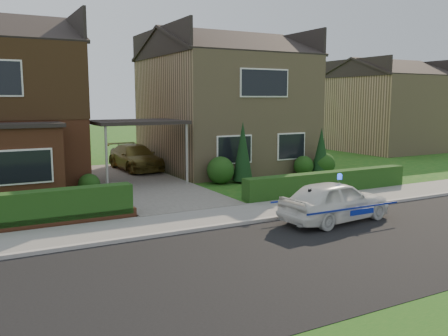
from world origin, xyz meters
TOP-DOWN VIEW (x-y plane):
  - ground at (0.00, 0.00)m, footprint 120.00×120.00m
  - road at (0.00, 0.00)m, footprint 60.00×6.00m
  - kerb at (0.00, 3.05)m, footprint 60.00×0.16m
  - sidewalk at (0.00, 4.10)m, footprint 60.00×2.00m
  - driveway at (0.00, 11.00)m, footprint 3.80×12.00m
  - house_right at (5.80, 13.99)m, footprint 7.50×8.06m
  - carport_link at (0.00, 10.95)m, footprint 3.80×3.00m
  - hedge_right at (5.80, 5.35)m, footprint 7.50×0.55m
  - shrub_left_mid at (-4.00, 9.30)m, footprint 1.32×1.32m
  - shrub_left_near at (-2.40, 9.60)m, footprint 0.84×0.84m
  - shrub_right_near at (3.20, 9.40)m, footprint 1.20×1.20m
  - shrub_right_mid at (7.80, 9.50)m, footprint 0.96×0.96m
  - shrub_right_far at (8.80, 9.20)m, footprint 1.08×1.08m
  - conifer_a at (4.20, 9.20)m, footprint 0.90×0.90m
  - conifer_b at (8.60, 9.20)m, footprint 0.90×0.90m
  - neighbour_right at (20.00, 16.00)m, footprint 6.50×7.00m
  - police_car at (3.22, 2.08)m, footprint 3.38×3.81m
  - driveway_car at (1.00, 14.50)m, footprint 1.98×4.41m

SIDE VIEW (x-z plane):
  - ground at x=0.00m, z-range 0.00..0.00m
  - road at x=0.00m, z-range -0.01..0.01m
  - hedge_right at x=5.80m, z-range -0.40..0.40m
  - sidewalk at x=0.00m, z-range 0.00..0.10m
  - kerb at x=0.00m, z-range 0.00..0.12m
  - driveway at x=0.00m, z-range 0.00..0.12m
  - shrub_left_near at x=-2.40m, z-range 0.00..0.84m
  - shrub_right_mid at x=7.80m, z-range 0.00..0.96m
  - shrub_right_far at x=8.80m, z-range 0.00..1.08m
  - shrub_right_near at x=3.20m, z-range 0.00..1.20m
  - police_car at x=3.22m, z-range -0.08..1.34m
  - shrub_left_mid at x=-4.00m, z-range 0.00..1.32m
  - driveway_car at x=1.00m, z-range 0.12..1.38m
  - conifer_b at x=8.60m, z-range 0.00..2.20m
  - conifer_a at x=4.20m, z-range 0.00..2.60m
  - neighbour_right at x=20.00m, z-range 0.00..5.20m
  - carport_link at x=0.00m, z-range 1.27..4.04m
  - house_right at x=5.80m, z-range 0.04..7.29m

